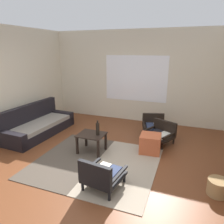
{
  "coord_description": "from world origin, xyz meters",
  "views": [
    {
      "loc": [
        1.55,
        -3.09,
        2.14
      ],
      "look_at": [
        -0.05,
        1.13,
        0.79
      ],
      "focal_mm": 33.51,
      "sensor_mm": 36.0,
      "label": 1
    }
  ],
  "objects": [
    {
      "name": "wicker_basket",
      "position": [
        2.1,
        0.02,
        0.13
      ],
      "size": [
        0.31,
        0.31,
        0.25
      ],
      "primitive_type": "cylinder",
      "color": "#9E7A4C",
      "rests_on": "ground"
    },
    {
      "name": "far_wall_with_window",
      "position": [
        0.0,
        3.06,
        1.35
      ],
      "size": [
        5.6,
        0.13,
        2.7
      ],
      "color": "beige",
      "rests_on": "ground"
    },
    {
      "name": "ground_plane",
      "position": [
        0.0,
        0.0,
        0.0
      ],
      "size": [
        7.8,
        7.8,
        0.0
      ],
      "primitive_type": "plane",
      "color": "brown"
    },
    {
      "name": "coffee_table",
      "position": [
        -0.31,
        0.6,
        0.33
      ],
      "size": [
        0.56,
        0.48,
        0.42
      ],
      "color": "black",
      "rests_on": "ground"
    },
    {
      "name": "couch",
      "position": [
        -2.08,
        1.02,
        0.23
      ],
      "size": [
        0.88,
        2.02,
        0.77
      ],
      "color": "black",
      "rests_on": "ground"
    },
    {
      "name": "ottoman_orange",
      "position": [
        0.87,
        1.04,
        0.2
      ],
      "size": [
        0.47,
        0.47,
        0.4
      ],
      "primitive_type": "cube",
      "rotation": [
        0.0,
        0.0,
        0.08
      ],
      "color": "#BC5633",
      "rests_on": "ground"
    },
    {
      "name": "armchair_striped_foreground",
      "position": [
        0.39,
        -0.49,
        0.25
      ],
      "size": [
        0.64,
        0.67,
        0.55
      ],
      "color": "black",
      "rests_on": "ground"
    },
    {
      "name": "armchair_by_window",
      "position": [
        0.75,
        2.16,
        0.22
      ],
      "size": [
        0.73,
        0.74,
        0.48
      ],
      "color": "black",
      "rests_on": "ground"
    },
    {
      "name": "glass_bottle",
      "position": [
        -0.17,
        0.61,
        0.55
      ],
      "size": [
        0.08,
        0.08,
        0.32
      ],
      "color": "black",
      "rests_on": "coffee_table"
    },
    {
      "name": "armchair_corner",
      "position": [
        1.0,
        1.62,
        0.24
      ],
      "size": [
        0.79,
        0.76,
        0.5
      ],
      "color": "black",
      "rests_on": "ground"
    },
    {
      "name": "area_rug",
      "position": [
        -0.04,
        0.22,
        0.01
      ],
      "size": [
        2.34,
        2.11,
        0.01
      ],
      "color": "#4C4238",
      "rests_on": "ground"
    }
  ]
}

